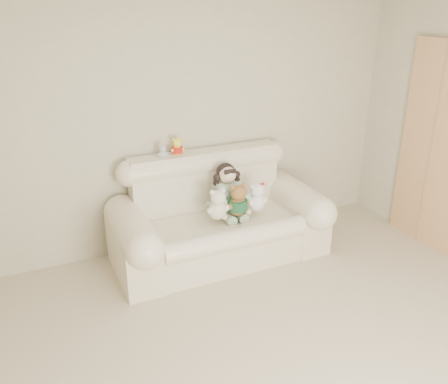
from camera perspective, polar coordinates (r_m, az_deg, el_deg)
The scene contains 9 objects.
wall_back at distance 4.83m, azimuth -3.93°, elevation 8.40°, with size 4.50×4.50×0.00m, color #BFB597.
sofa at distance 4.68m, azimuth -0.51°, elevation -2.23°, with size 2.10×0.95×1.03m, color beige, non-canonical shape.
door_panel at distance 5.27m, azimuth 24.18°, elevation 4.83°, with size 0.06×0.90×2.10m, color #A77847.
seated_child at distance 4.72m, azimuth 0.36°, elevation 0.34°, with size 0.33×0.40×0.54m, color #347239, non-canonical shape.
brown_teddy at distance 4.55m, azimuth 1.67°, elevation -0.60°, with size 0.24×0.19×0.38m, color brown, non-canonical shape.
white_cat at distance 4.66m, azimuth 3.94°, elevation -0.27°, with size 0.22×0.17×0.35m, color white, non-canonical shape.
cream_teddy at distance 4.47m, azimuth -0.77°, elevation -1.13°, with size 0.23×0.18×0.36m, color white, non-canonical shape.
yellow_mini_bear at distance 4.70m, azimuth -5.65°, elevation 5.60°, with size 0.14×0.10×0.21m, color #FFF235, non-canonical shape.
grey_mini_plush at distance 4.64m, azimuth -7.40°, elevation 4.95°, with size 0.10×0.08×0.16m, color silver, non-canonical shape.
Camera 1 is at (-1.65, -1.89, 2.48)m, focal length 38.19 mm.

